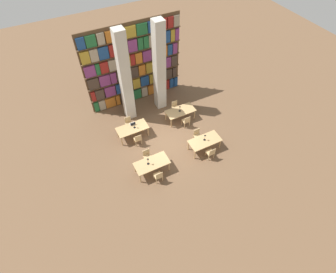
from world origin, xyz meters
name	(u,v)px	position (x,y,z in m)	size (l,w,h in m)	color
ground_plane	(167,142)	(0.00, 0.00, 0.00)	(40.00, 40.00, 0.00)	brown
bookshelf_bank	(134,66)	(-0.01, 4.61, 2.67)	(6.41, 0.35, 5.50)	brown
pillar_left	(125,78)	(-1.11, 3.19, 3.00)	(0.62, 0.62, 6.00)	beige
pillar_center	(159,68)	(1.11, 3.19, 3.00)	(0.62, 0.62, 6.00)	beige
reading_table_0	(152,164)	(-1.66, -1.48, 0.66)	(1.88, 0.91, 0.74)	tan
chair_0	(158,176)	(-1.62, -2.22, 0.47)	(0.42, 0.40, 0.87)	tan
chair_1	(147,156)	(-1.62, -0.74, 0.47)	(0.42, 0.40, 0.87)	tan
desk_lamp_0	(148,160)	(-1.85, -1.45, 1.07)	(0.14, 0.14, 0.48)	black
reading_table_1	(205,141)	(1.73, -1.43, 0.66)	(1.88, 0.91, 0.74)	tan
chair_2	(211,153)	(1.69, -2.17, 0.47)	(0.42, 0.40, 0.87)	tan
chair_3	(197,135)	(1.69, -0.69, 0.47)	(0.42, 0.40, 0.87)	tan
desk_lamp_1	(205,136)	(1.73, -1.39, 1.05)	(0.14, 0.14, 0.45)	black
reading_table_2	(132,129)	(-1.64, 1.39, 0.66)	(1.88, 0.91, 0.74)	tan
chair_4	(138,139)	(-1.61, 0.65, 0.47)	(0.42, 0.40, 0.87)	tan
chair_5	(129,123)	(-1.61, 2.13, 0.47)	(0.42, 0.40, 0.87)	tan
desk_lamp_2	(134,124)	(-1.50, 1.35, 1.02)	(0.14, 0.14, 0.41)	black
laptop	(133,124)	(-1.50, 1.65, 0.78)	(0.32, 0.22, 0.21)	silver
reading_table_3	(180,112)	(1.67, 1.39, 0.66)	(1.88, 0.91, 0.74)	tan
chair_6	(186,121)	(1.70, 0.65, 0.47)	(0.42, 0.40, 0.87)	tan
chair_7	(175,107)	(1.70, 2.13, 0.47)	(0.42, 0.40, 0.87)	tan
desk_lamp_3	(180,108)	(1.61, 1.38, 1.03)	(0.14, 0.14, 0.43)	black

